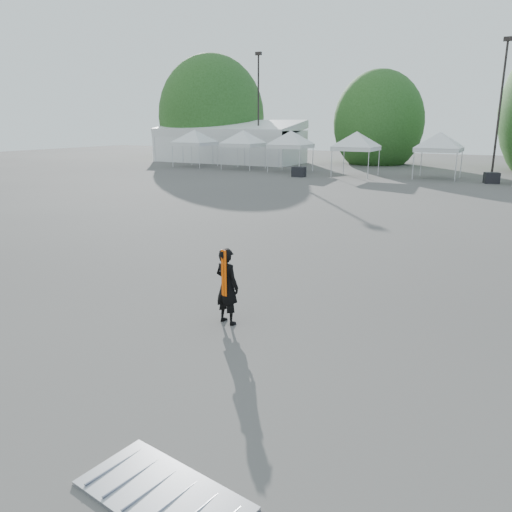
% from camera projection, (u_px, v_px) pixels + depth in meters
% --- Properties ---
extents(ground, '(120.00, 120.00, 0.00)m').
position_uv_depth(ground, '(247.00, 298.00, 11.72)').
color(ground, '#474442').
rests_on(ground, ground).
extents(marquee, '(15.00, 6.25, 4.23)m').
position_uv_depth(marquee, '(229.00, 143.00, 51.05)').
color(marquee, white).
rests_on(marquee, ground).
extents(light_pole_west, '(0.60, 0.25, 10.30)m').
position_uv_depth(light_pole_west, '(258.00, 103.00, 47.37)').
color(light_pole_west, black).
rests_on(light_pole_west, ground).
extents(light_pole_east, '(0.60, 0.25, 9.80)m').
position_uv_depth(light_pole_east, '(501.00, 100.00, 36.05)').
color(light_pole_east, black).
rests_on(light_pole_east, ground).
extents(tree_far_w, '(4.80, 4.80, 7.30)m').
position_uv_depth(tree_far_w, '(212.00, 117.00, 54.77)').
color(tree_far_w, '#382314').
rests_on(tree_far_w, ground).
extents(tree_mid_w, '(4.16, 4.16, 6.33)m').
position_uv_depth(tree_mid_w, '(378.00, 123.00, 48.33)').
color(tree_mid_w, '#382314').
rests_on(tree_mid_w, ground).
extents(tent_a, '(4.46, 4.46, 3.88)m').
position_uv_depth(tent_a, '(195.00, 133.00, 45.46)').
color(tent_a, silver).
rests_on(tent_a, ground).
extents(tent_b, '(4.31, 4.31, 3.88)m').
position_uv_depth(tent_b, '(243.00, 133.00, 43.11)').
color(tent_b, silver).
rests_on(tent_b, ground).
extents(tent_c, '(4.27, 4.27, 3.88)m').
position_uv_depth(tent_c, '(291.00, 134.00, 40.76)').
color(tent_c, silver).
rests_on(tent_c, ground).
extents(tent_d, '(4.26, 4.26, 3.88)m').
position_uv_depth(tent_d, '(357.00, 135.00, 37.22)').
color(tent_d, silver).
rests_on(tent_d, ground).
extents(tent_e, '(4.35, 4.35, 3.88)m').
position_uv_depth(tent_e, '(440.00, 136.00, 35.69)').
color(tent_e, silver).
rests_on(tent_e, ground).
extents(man, '(0.65, 0.51, 1.59)m').
position_uv_depth(man, '(227.00, 286.00, 10.06)').
color(man, black).
rests_on(man, ground).
extents(barrier_mid, '(2.07, 1.24, 0.06)m').
position_uv_depth(barrier_mid, '(163.00, 495.00, 5.48)').
color(barrier_mid, '#A2A4AA').
rests_on(barrier_mid, ground).
extents(crate_west, '(1.01, 0.82, 0.74)m').
position_uv_depth(crate_west, '(299.00, 172.00, 37.59)').
color(crate_west, black).
rests_on(crate_west, ground).
extents(crate_mid, '(1.11, 0.98, 0.73)m').
position_uv_depth(crate_mid, '(492.00, 178.00, 33.55)').
color(crate_mid, black).
rests_on(crate_mid, ground).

